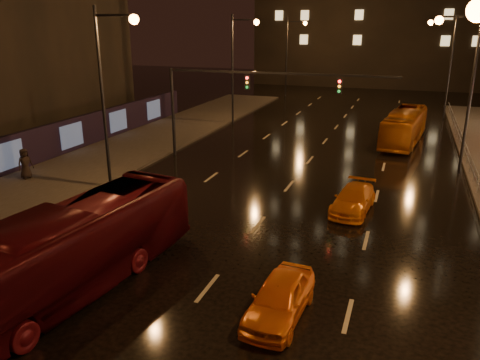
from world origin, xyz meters
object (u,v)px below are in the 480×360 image
at_px(bus_red, 68,252).
at_px(pedestrian_c, 25,164).
at_px(taxi_near, 280,298).
at_px(bus_curb, 404,127).
at_px(taxi_far, 353,199).

relative_size(bus_red, pedestrian_c, 6.09).
bearing_deg(taxi_near, bus_curb, 86.48).
xyz_separation_m(bus_red, pedestrian_c, (-10.91, 9.43, -0.49)).
distance_m(bus_curb, pedestrian_c, 27.86).
relative_size(bus_curb, taxi_near, 2.43).
bearing_deg(bus_red, bus_curb, 76.11).
bearing_deg(pedestrian_c, bus_red, -110.29).
bearing_deg(bus_curb, taxi_far, -89.75).
relative_size(bus_curb, taxi_far, 2.26).
relative_size(bus_red, taxi_far, 2.66).
xyz_separation_m(taxi_near, taxi_far, (1.11, 10.10, -0.06)).
bearing_deg(taxi_far, taxi_near, -90.88).
bearing_deg(bus_curb, pedestrian_c, -132.57).
xyz_separation_m(taxi_near, pedestrian_c, (-18.18, 8.35, 0.40)).
bearing_deg(bus_red, pedestrian_c, 146.03).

